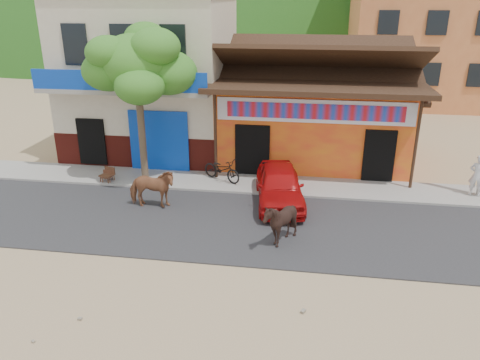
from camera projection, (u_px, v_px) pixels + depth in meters
The scene contains 14 objects.
ground at pixel (235, 267), 12.96m from camera, with size 120.00×120.00×0.00m, color #9E825B.
road at pixel (247, 225), 15.25m from camera, with size 60.00×5.00×0.04m, color #28282B.
sidewalk at pixel (259, 184), 18.46m from camera, with size 60.00×2.00×0.12m, color gray.
dance_club at pixel (313, 119), 21.22m from camera, with size 8.00×6.00×3.60m, color orange.
cafe_building at pixel (152, 77), 21.63m from camera, with size 7.00×6.00×7.00m, color beige.
apartment_front at pixel (422, 11), 31.57m from camera, with size 9.00×9.00×12.00m, color #CC723F.
tree at pixel (140, 105), 17.78m from camera, with size 3.00×3.00×6.00m, color #2D721E, non-canonical shape.
cow_tan at pixel (152, 188), 16.26m from camera, with size 0.77×1.69×1.43m, color #995F3D.
cow_dark at pixel (280, 222), 13.84m from camera, with size 1.15×1.29×1.42m, color black.
red_car at pixel (279, 185), 16.63m from camera, with size 1.60×3.98×1.35m, color #B10C0D.
scooter at pixel (222, 169), 18.53m from camera, with size 0.62×1.78×0.93m, color black.
pedestrian at pixel (477, 175), 17.02m from camera, with size 0.57×0.38×1.57m, color silver.
cafe_chair_left at pixel (106, 169), 18.44m from camera, with size 0.47×0.47×1.01m, color #4C2C19, non-canonical shape.
cafe_chair_right at pixel (107, 172), 18.48m from camera, with size 0.37×0.37×0.80m, color #50281A, non-canonical shape.
Camera 1 is at (1.81, -11.02, 7.01)m, focal length 35.00 mm.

